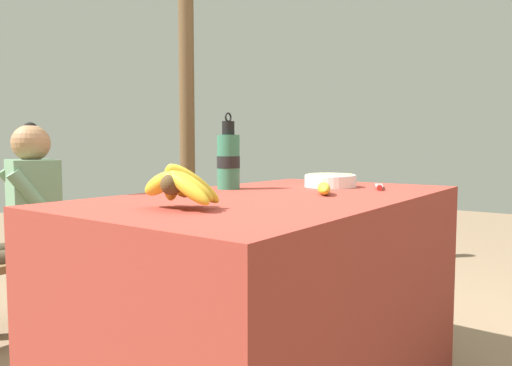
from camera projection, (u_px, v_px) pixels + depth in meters
market_counter at (279, 304)px, 1.57m from camera, size 1.43×0.81×0.76m
banana_bunch_ripe at (180, 184)px, 1.14m from camera, size 0.16×0.25×0.13m
serving_bowl at (330, 180)px, 1.84m from camera, size 0.21×0.21×0.05m
water_bottle at (228, 160)px, 1.73m from camera, size 0.09×0.09×0.29m
loose_banana_front at (324, 188)px, 1.52m from camera, size 0.16×0.12×0.04m
knife at (379, 187)px, 1.73m from camera, size 0.21×0.10×0.02m
wooden_bench at (25, 266)px, 2.23m from camera, size 1.70×0.32×0.40m
seated_vendor at (23, 215)px, 2.20m from camera, size 0.47×0.43×1.04m
support_post_far at (187, 86)px, 3.37m from camera, size 0.11×0.11×2.76m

